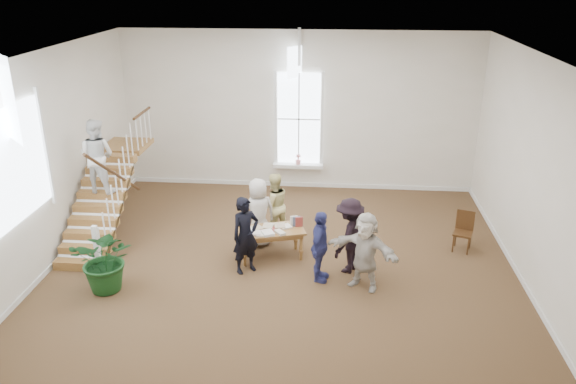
# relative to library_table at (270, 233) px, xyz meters

# --- Properties ---
(ground) EXTENTS (10.00, 10.00, 0.00)m
(ground) POSITION_rel_library_table_xyz_m (0.32, -0.04, -0.60)
(ground) COLOR #45301B
(ground) RESTS_ON ground
(room_shell) EXTENTS (10.49, 10.00, 10.00)m
(room_shell) POSITION_rel_library_table_xyz_m (0.32, 4.35, -0.20)
(room_shell) COLOR beige
(room_shell) RESTS_ON ground
(staircase) EXTENTS (1.10, 4.10, 2.92)m
(staircase) POSITION_rel_library_table_xyz_m (-4.02, 0.70, 1.02)
(staircase) COLOR brown
(staircase) RESTS_ON ground
(library_table) EXTENTS (1.61, 1.12, 0.75)m
(library_table) POSITION_rel_library_table_xyz_m (0.00, 0.00, 0.00)
(library_table) COLOR brown
(library_table) RESTS_ON ground
(police_officer) EXTENTS (0.73, 0.70, 1.69)m
(police_officer) POSITION_rel_library_table_xyz_m (-0.44, -0.64, 0.24)
(police_officer) COLOR black
(police_officer) RESTS_ON ground
(elderly_woman) EXTENTS (0.95, 0.84, 1.63)m
(elderly_woman) POSITION_rel_library_table_xyz_m (-0.34, 0.61, 0.21)
(elderly_woman) COLOR beige
(elderly_woman) RESTS_ON ground
(person_yellow) EXTENTS (0.97, 0.90, 1.59)m
(person_yellow) POSITION_rel_library_table_xyz_m (-0.04, 1.11, 0.19)
(person_yellow) COLOR beige
(person_yellow) RESTS_ON ground
(woman_cluster_a) EXTENTS (0.54, 0.95, 1.54)m
(woman_cluster_a) POSITION_rel_library_table_xyz_m (1.12, -0.88, 0.16)
(woman_cluster_a) COLOR navy
(woman_cluster_a) RESTS_ON ground
(woman_cluster_b) EXTENTS (1.02, 1.23, 1.65)m
(woman_cluster_b) POSITION_rel_library_table_xyz_m (1.72, -0.43, 0.22)
(woman_cluster_b) COLOR black
(woman_cluster_b) RESTS_ON ground
(woman_cluster_c) EXTENTS (1.57, 1.12, 1.63)m
(woman_cluster_c) POSITION_rel_library_table_xyz_m (2.02, -1.08, 0.21)
(woman_cluster_c) COLOR beige
(woman_cluster_c) RESTS_ON ground
(floor_plant) EXTENTS (1.25, 1.09, 1.36)m
(floor_plant) POSITION_rel_library_table_xyz_m (-3.08, -1.61, 0.08)
(floor_plant) COLOR #133D17
(floor_plant) RESTS_ON ground
(side_chair) EXTENTS (0.52, 0.52, 0.94)m
(side_chair) POSITION_rel_library_table_xyz_m (4.35, 0.78, -0.09)
(side_chair) COLOR #32190D
(side_chair) RESTS_ON ground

